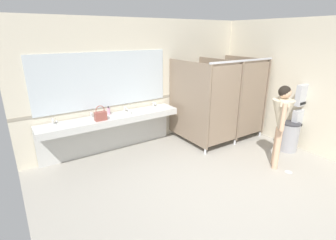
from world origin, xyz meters
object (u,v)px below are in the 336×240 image
Objects in this scene: person_standing at (281,117)px; handbag at (101,115)px; soap_dispenser at (109,111)px; trash_bin at (289,137)px; paper_towel_dispenser_lower at (299,119)px; paper_towel_dispenser_upper at (303,95)px; paper_cup at (129,112)px.

handbag is (-2.77, 2.19, -0.06)m from person_standing.
handbag reaches higher than soap_dispenser.
person_standing reaches higher than soap_dispenser.
handbag is (-3.69, 1.90, 0.65)m from trash_bin.
handbag is at bearing 154.20° from paper_towel_dispenser_lower.
paper_towel_dispenser_upper is at bearing -25.68° from handbag.
person_standing reaches higher than paper_towel_dispenser_lower.
paper_cup is (-3.02, 1.97, 0.59)m from trash_bin.
paper_towel_dispenser_lower is 4.39m from handbag.
soap_dispenser reaches higher than trash_bin.
paper_towel_dispenser_lower is at bearing -31.15° from paper_cup.
paper_cup is (-2.10, 2.27, -0.12)m from person_standing.
person_standing is 5.30× the size of handbag.
trash_bin is at bearing 177.51° from paper_towel_dispenser_lower.
soap_dispenser is (-3.66, 2.19, -0.31)m from paper_towel_dispenser_upper.
paper_towel_dispenser_upper is 1.23m from person_standing.
soap_dispenser is at bearing 148.96° from paper_towel_dispenser_lower.
soap_dispenser is at bearing 149.88° from paper_cup.
person_standing reaches higher than handbag.
paper_towel_dispenser_lower is at bearing -31.04° from soap_dispenser.
handbag is at bearing -173.87° from paper_cup.
paper_towel_dispenser_upper is at bearing -0.10° from trash_bin.
handbag is (-3.94, 1.90, -0.28)m from paper_towel_dispenser_upper.
handbag reaches higher than paper_towel_dispenser_lower.
paper_towel_dispenser_lower is 1.25m from person_standing.
person_standing reaches higher than trash_bin.
person_standing is at bearing -38.42° from handbag.
paper_towel_dispenser_upper is 0.97m from trash_bin.
paper_cup is at bearing 146.90° from trash_bin.
soap_dispenser is at bearing 46.45° from handbag.
paper_cup is (-3.27, 1.97, -0.34)m from paper_towel_dispenser_upper.
person_standing is (-1.18, -0.30, -0.22)m from paper_towel_dispenser_upper.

